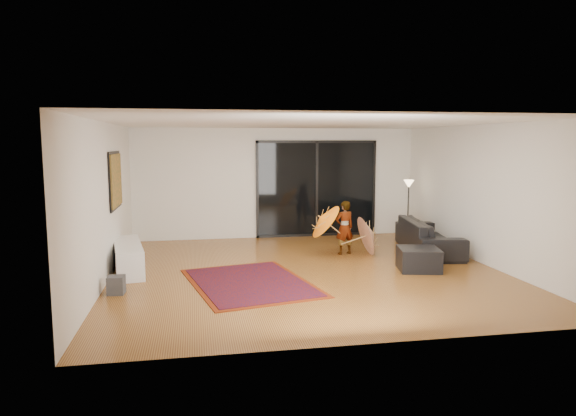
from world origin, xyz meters
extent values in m
plane|color=olive|center=(0.00, 0.00, 0.00)|extent=(7.00, 7.00, 0.00)
plane|color=white|center=(0.00, 0.00, 2.70)|extent=(7.00, 7.00, 0.00)
plane|color=silver|center=(0.00, 3.50, 1.35)|extent=(7.00, 0.00, 7.00)
plane|color=silver|center=(0.00, -3.50, 1.35)|extent=(7.00, 0.00, 7.00)
plane|color=silver|center=(-3.50, 0.00, 1.35)|extent=(0.00, 7.00, 7.00)
plane|color=silver|center=(3.50, 0.00, 1.35)|extent=(0.00, 7.00, 7.00)
cube|color=black|center=(1.00, 3.47, 1.20)|extent=(3.00, 0.04, 2.40)
cube|color=black|center=(1.00, 3.45, 2.37)|extent=(3.06, 0.06, 0.06)
cube|color=black|center=(1.00, 3.45, 0.03)|extent=(3.06, 0.06, 0.06)
cube|color=black|center=(1.00, 3.45, 1.20)|extent=(0.06, 0.06, 2.40)
cube|color=black|center=(-3.48, 1.00, 1.65)|extent=(0.02, 1.28, 1.08)
cube|color=#1B4423|center=(-3.46, 1.00, 1.65)|extent=(0.03, 1.18, 0.98)
cube|color=white|center=(-3.25, 0.64, 0.26)|extent=(0.77, 1.90, 0.51)
cube|color=#424244|center=(-3.25, -0.87, 0.14)|extent=(0.27, 0.27, 0.29)
cube|color=#631E08|center=(-1.13, -0.62, 0.01)|extent=(2.36, 2.92, 0.01)
cube|color=#5F0D09|center=(-1.13, -0.62, 0.01)|extent=(2.17, 2.73, 0.02)
imported|color=black|center=(2.95, 1.18, 0.35)|extent=(1.30, 2.49, 0.69)
cube|color=black|center=(2.05, -0.30, 0.21)|extent=(0.87, 0.87, 0.41)
cylinder|color=black|center=(3.10, 2.65, 0.01)|extent=(0.25, 0.25, 0.03)
cylinder|color=black|center=(3.10, 2.65, 0.67)|extent=(0.03, 0.03, 1.34)
cone|color=#FFD899|center=(3.10, 2.65, 1.36)|extent=(0.25, 0.25, 0.20)
imported|color=#999999|center=(1.08, 1.27, 0.57)|extent=(0.47, 0.36, 1.14)
cone|color=orange|center=(0.53, 1.22, 0.73)|extent=(0.65, 0.82, 0.74)
cylinder|color=tan|center=(0.53, 1.22, 0.40)|extent=(0.40, 0.02, 0.33)
cylinder|color=tan|center=(0.53, 1.22, 0.84)|extent=(0.05, 0.02, 0.05)
cone|color=beige|center=(1.68, 1.12, 0.51)|extent=(0.43, 0.84, 0.86)
cylinder|color=tan|center=(1.68, 1.12, 0.13)|extent=(0.53, 0.02, 0.18)
cylinder|color=tan|center=(1.68, 1.12, 0.62)|extent=(0.05, 0.02, 0.04)
camera|label=1|loc=(-2.00, -9.02, 2.36)|focal=32.00mm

